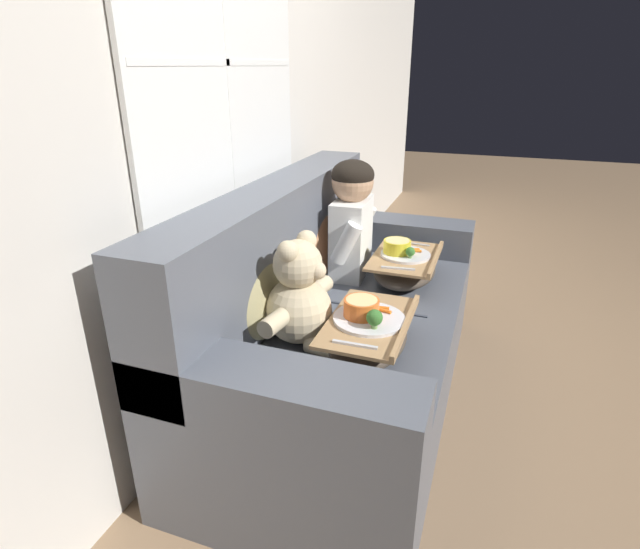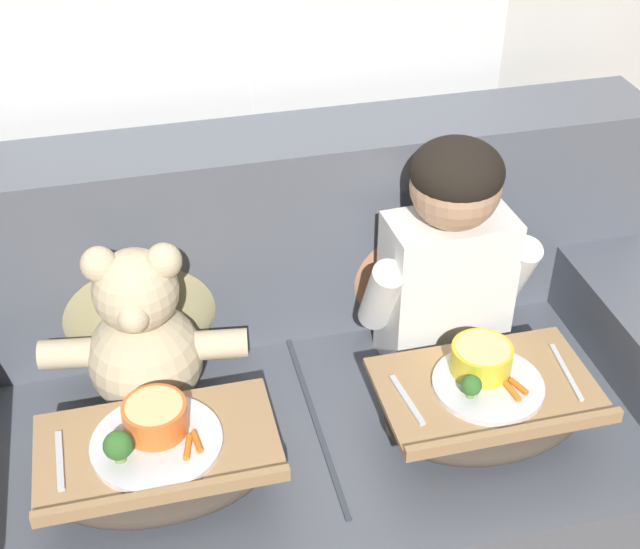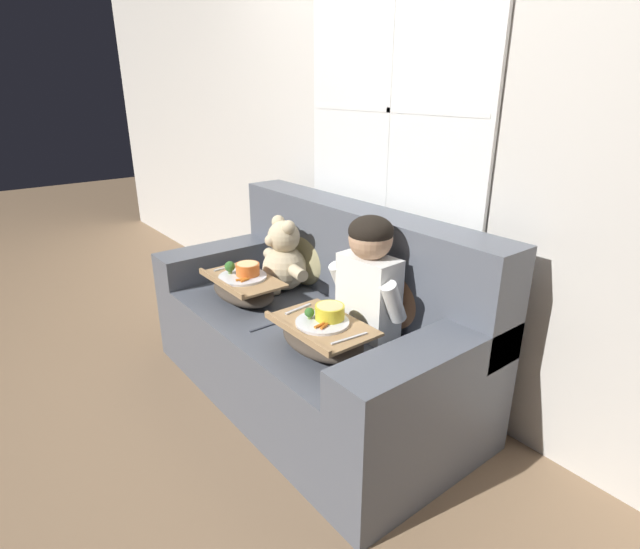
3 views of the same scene
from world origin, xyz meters
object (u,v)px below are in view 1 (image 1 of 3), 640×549
(couch, at_px, (335,327))
(child_figure, at_px, (352,214))
(teddy_bear, at_px, (300,298))
(throw_pillow_behind_teddy, at_px, (260,287))
(lap_tray_child, at_px, (404,266))
(lap_tray_teddy, at_px, (368,333))
(throw_pillow_behind_child, at_px, (321,234))

(couch, relative_size, child_figure, 3.24)
(teddy_bear, bearing_deg, throw_pillow_behind_teddy, 89.70)
(teddy_bear, height_order, lap_tray_child, teddy_bear)
(couch, xyz_separation_m, teddy_bear, (-0.33, 0.02, 0.29))
(child_figure, bearing_deg, lap_tray_teddy, -158.71)
(teddy_bear, xyz_separation_m, lap_tray_child, (0.66, -0.25, -0.10))
(throw_pillow_behind_teddy, distance_m, child_figure, 0.69)
(lap_tray_child, bearing_deg, teddy_bear, 159.12)
(throw_pillow_behind_child, bearing_deg, child_figure, -89.98)
(throw_pillow_behind_teddy, bearing_deg, child_figure, -12.95)
(child_figure, bearing_deg, throw_pillow_behind_child, 90.02)
(teddy_bear, height_order, lap_tray_teddy, teddy_bear)
(throw_pillow_behind_child, height_order, lap_tray_child, throw_pillow_behind_child)
(throw_pillow_behind_teddy, bearing_deg, couch, -28.76)
(throw_pillow_behind_child, bearing_deg, teddy_bear, -166.69)
(child_figure, relative_size, lap_tray_teddy, 1.20)
(lap_tray_teddy, bearing_deg, couch, 34.60)
(couch, xyz_separation_m, lap_tray_child, (0.33, -0.23, 0.19))
(child_figure, xyz_separation_m, lap_tray_teddy, (-0.66, -0.26, -0.22))
(throw_pillow_behind_child, bearing_deg, lap_tray_teddy, -148.23)
(throw_pillow_behind_teddy, xyz_separation_m, teddy_bear, (-0.00, -0.16, -0.02))
(throw_pillow_behind_teddy, xyz_separation_m, lap_tray_child, (0.66, -0.41, -0.11))
(child_figure, height_order, lap_tray_child, child_figure)
(couch, relative_size, teddy_bear, 4.07)
(lap_tray_child, bearing_deg, throw_pillow_behind_child, 89.95)
(throw_pillow_behind_teddy, relative_size, teddy_bear, 0.91)
(child_figure, bearing_deg, teddy_bear, -179.61)
(lap_tray_child, xyz_separation_m, lap_tray_teddy, (-0.66, -0.00, 0.00))
(lap_tray_child, bearing_deg, child_figure, 89.91)
(couch, height_order, throw_pillow_behind_child, couch)
(lap_tray_child, bearing_deg, throw_pillow_behind_teddy, 148.25)
(throw_pillow_behind_teddy, height_order, child_figure, child_figure)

